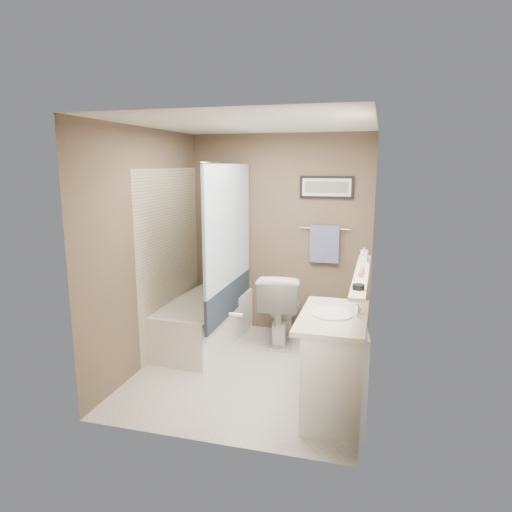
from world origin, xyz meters
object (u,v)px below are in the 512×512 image
(toilet, at_px, (281,307))
(candle_bowl_near, at_px, (358,287))
(glass_jar, at_px, (364,255))
(vanity, at_px, (333,365))
(soap_bottle, at_px, (364,255))
(hair_brush_front, at_px, (361,272))
(bathtub, at_px, (204,321))

(toilet, relative_size, candle_bowl_near, 9.29)
(glass_jar, bearing_deg, vanity, -101.21)
(glass_jar, height_order, soap_bottle, soap_bottle)
(toilet, height_order, hair_brush_front, hair_brush_front)
(glass_jar, bearing_deg, hair_brush_front, -90.00)
(bathtub, distance_m, toilet, 0.91)
(vanity, bearing_deg, hair_brush_front, 52.87)
(vanity, height_order, candle_bowl_near, candle_bowl_near)
(bathtub, height_order, toilet, toilet)
(bathtub, distance_m, glass_jar, 2.01)
(candle_bowl_near, distance_m, hair_brush_front, 0.49)
(glass_jar, bearing_deg, candle_bowl_near, -90.00)
(candle_bowl_near, relative_size, glass_jar, 0.90)
(toilet, bearing_deg, bathtub, 12.05)
(vanity, relative_size, hair_brush_front, 4.09)
(soap_bottle, bearing_deg, candle_bowl_near, -90.00)
(vanity, xyz_separation_m, soap_bottle, (0.19, 0.83, 0.79))
(bathtub, relative_size, vanity, 1.67)
(soap_bottle, bearing_deg, vanity, -102.55)
(candle_bowl_near, relative_size, hair_brush_front, 0.41)
(bathtub, height_order, vanity, vanity)
(glass_jar, bearing_deg, soap_bottle, -90.00)
(bathtub, relative_size, hair_brush_front, 6.82)
(candle_bowl_near, bearing_deg, glass_jar, 90.00)
(toilet, height_order, candle_bowl_near, candle_bowl_near)
(bathtub, relative_size, glass_jar, 15.00)
(hair_brush_front, bearing_deg, soap_bottle, 90.00)
(hair_brush_front, relative_size, soap_bottle, 1.54)
(soap_bottle, bearing_deg, bathtub, 170.77)
(bathtub, bearing_deg, glass_jar, -1.89)
(vanity, relative_size, candle_bowl_near, 10.00)
(toilet, height_order, soap_bottle, soap_bottle)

